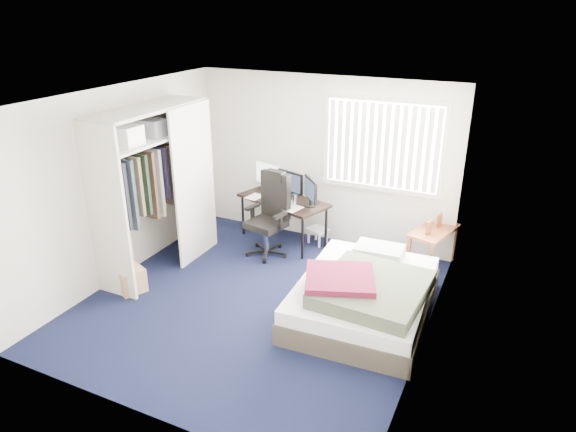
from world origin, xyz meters
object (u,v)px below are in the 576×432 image
(nightstand, at_px, (434,234))
(bed, at_px, (364,295))
(desk, at_px, (284,196))
(office_chair, at_px, (270,223))

(nightstand, height_order, bed, nightstand)
(desk, distance_m, office_chair, 0.54)
(desk, xyz_separation_m, nightstand, (2.23, 0.10, -0.23))
(nightstand, xyz_separation_m, bed, (-0.49, -1.59, -0.22))
(desk, bearing_deg, nightstand, 2.44)
(nightstand, bearing_deg, office_chair, -165.60)
(office_chair, xyz_separation_m, nightstand, (2.24, 0.57, 0.02))
(desk, xyz_separation_m, bed, (1.74, -1.49, -0.45))
(desk, bearing_deg, office_chair, -91.05)
(office_chair, relative_size, nightstand, 1.37)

